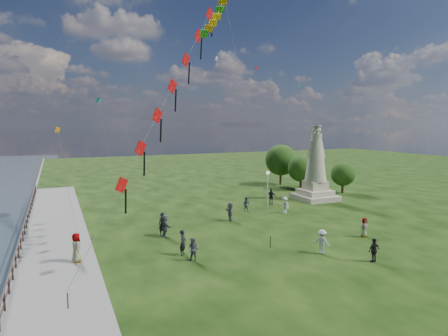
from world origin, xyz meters
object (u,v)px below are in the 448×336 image
person_3 (374,250)px  person_8 (285,205)px  person_11 (230,212)px  person_2 (322,241)px  person_9 (271,197)px  person_1 (193,250)px  person_6 (163,224)px  person_10 (77,249)px  person_5 (165,226)px  person_0 (183,243)px  person_7 (246,204)px  lamppost (268,181)px  person_4 (364,227)px  statue (316,172)px

person_3 → person_8: 14.25m
person_3 → person_11: 14.25m
person_2 → person_9: person_9 is taller
person_1 → person_6: (-0.28, 6.60, 0.16)m
person_2 → person_10: bearing=40.5°
person_1 → person_10: bearing=-152.7°
person_5 → person_9: (14.39, 7.17, -0.01)m
person_0 → person_10: person_10 is taller
person_8 → person_11: person_11 is taller
person_0 → person_11: person_0 is taller
person_2 → person_11: person_11 is taller
person_3 → person_6: 16.14m
person_3 → person_11: size_ratio=0.91×
person_6 → person_5: bearing=-81.1°
person_7 → person_8: 4.01m
lamppost → person_2: (-4.00, -14.12, -2.08)m
person_0 → person_7: (10.17, 9.86, -0.11)m
person_2 → person_5: bearing=15.6°
person_9 → person_4: bearing=-50.6°
person_3 → person_10: size_ratio=0.84×
lamppost → person_2: 14.82m
person_1 → person_4: (14.48, -0.57, -0.01)m
person_3 → person_4: size_ratio=1.02×
person_11 → person_10: bearing=-60.1°
person_7 → person_8: person_8 is taller
lamppost → person_0: size_ratio=2.27×
person_2 → person_7: person_2 is taller
person_1 → person_3: person_3 is taller
statue → person_7: bearing=-168.1°
person_7 → person_9: 4.66m
person_7 → person_6: bearing=77.0°
person_5 → person_8: 13.75m
person_1 → person_2: person_2 is taller
person_7 → lamppost: bearing=-117.5°
person_8 → person_10: size_ratio=0.88×
person_6 → person_8: person_6 is taller
person_5 → person_11: person_5 is taller
statue → person_6: bearing=-160.9°
person_0 → person_7: 14.16m
statue → person_6: size_ratio=4.67×
person_9 → person_10: (-21.25, -10.43, 0.06)m
person_5 → person_8: size_ratio=1.07×
person_10 → person_1: bearing=-117.1°
statue → person_3: size_ratio=5.53×
person_10 → person_11: 15.00m
person_1 → person_7: 15.05m
person_8 → person_11: 6.45m
statue → person_2: (-11.59, -15.61, -2.53)m
person_1 → person_0: bearing=148.5°
person_4 → person_5: (-14.72, 6.67, 0.12)m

